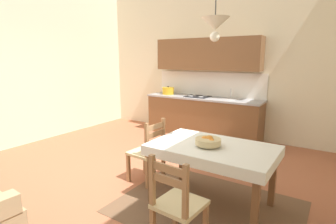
{
  "coord_description": "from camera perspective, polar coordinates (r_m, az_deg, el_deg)",
  "views": [
    {
      "loc": [
        2.57,
        -2.78,
        1.77
      ],
      "look_at": [
        0.47,
        0.46,
        0.98
      ],
      "focal_mm": 28.45,
      "sensor_mm": 36.0,
      "label": 1
    }
  ],
  "objects": [
    {
      "name": "dining_chair_tv_side",
      "position": [
        3.86,
        -4.3,
        -8.62
      ],
      "size": [
        0.45,
        0.45,
        0.93
      ],
      "color": "#D1BC89",
      "rests_on": "ground_plane"
    },
    {
      "name": "kitchen_cabinetry",
      "position": [
        6.12,
        7.61,
        2.82
      ],
      "size": [
        2.68,
        0.63,
        2.2
      ],
      "color": "brown",
      "rests_on": "ground_plane"
    },
    {
      "name": "dining_table",
      "position": [
        3.26,
        9.48,
        -9.17
      ],
      "size": [
        1.46,
        0.94,
        0.75
      ],
      "color": "brown",
      "rests_on": "ground_plane"
    },
    {
      "name": "pendant_lamp",
      "position": [
        3.13,
        10.06,
        17.97
      ],
      "size": [
        0.32,
        0.32,
        0.8
      ],
      "color": "black"
    },
    {
      "name": "area_rug",
      "position": [
        3.45,
        8.42,
        -19.44
      ],
      "size": [
        2.1,
        1.6,
        0.01
      ],
      "primitive_type": "cube",
      "color": "brown",
      "rests_on": "ground_plane"
    },
    {
      "name": "ground_plane",
      "position": [
        4.2,
        -9.16,
        -14.3
      ],
      "size": [
        6.24,
        6.53,
        0.1
      ],
      "primitive_type": "cube",
      "color": "#A86042"
    },
    {
      "name": "wall_left",
      "position": [
        6.13,
        -30.89,
        12.79
      ],
      "size": [
        0.12,
        6.53,
        4.15
      ],
      "primitive_type": "cube",
      "color": "beige",
      "rests_on": "ground_plane"
    },
    {
      "name": "dining_chair_camera_side",
      "position": [
        2.6,
        1.98,
        -19.28
      ],
      "size": [
        0.45,
        0.45,
        0.93
      ],
      "color": "#D1BC89",
      "rests_on": "ground_plane"
    },
    {
      "name": "fruit_bowl",
      "position": [
        3.16,
        8.58,
        -6.26
      ],
      "size": [
        0.3,
        0.3,
        0.12
      ],
      "color": "tan",
      "rests_on": "dining_table"
    },
    {
      "name": "wall_back",
      "position": [
        6.36,
        9.27,
        14.13
      ],
      "size": [
        6.24,
        0.12,
        4.15
      ],
      "primitive_type": "cube",
      "color": "beige",
      "rests_on": "ground_plane"
    }
  ]
}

